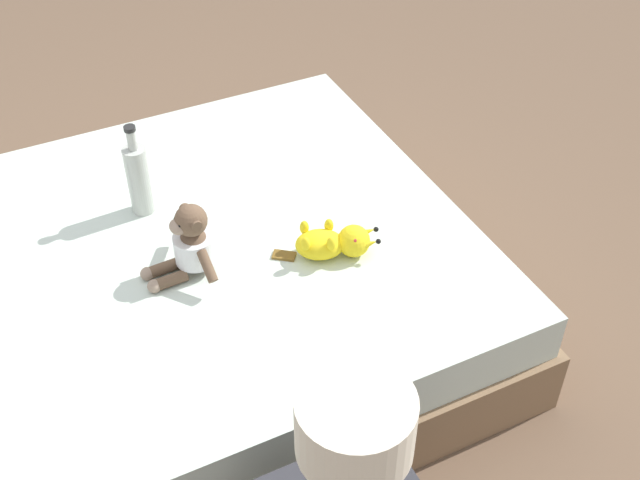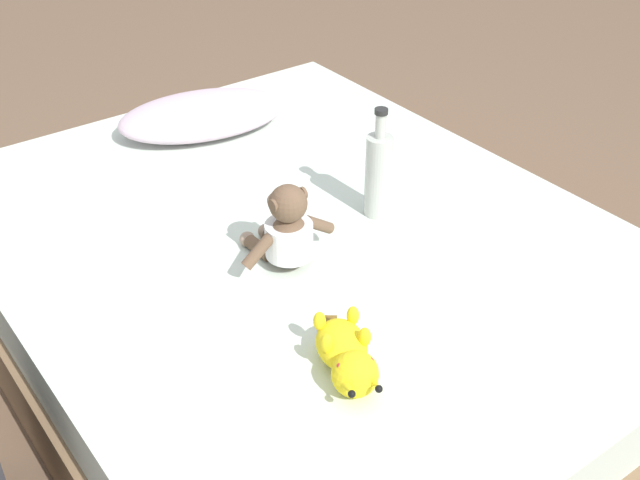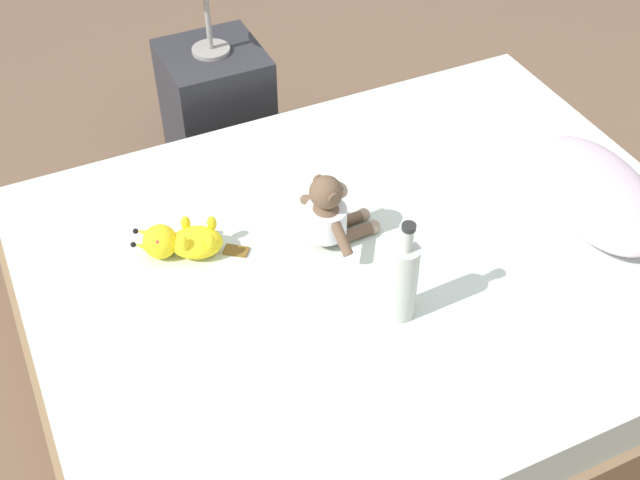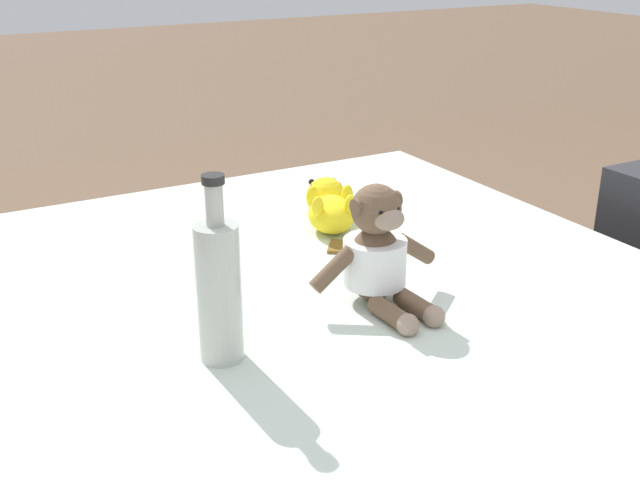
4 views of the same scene
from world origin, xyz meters
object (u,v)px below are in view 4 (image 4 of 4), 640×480
at_px(plush_monkey, 378,255).
at_px(plush_yellow_creature, 329,206).
at_px(bed, 355,431).
at_px(glass_bottle, 219,288).

relative_size(plush_monkey, plush_yellow_creature, 0.90).
distance_m(bed, plush_monkey, 0.33).
distance_m(plush_monkey, plush_yellow_creature, 0.43).
height_order(plush_monkey, glass_bottle, glass_bottle).
bearing_deg(plush_monkey, bed, 43.39).
bearing_deg(glass_bottle, plush_yellow_creature, -135.59).
height_order(plush_monkey, plush_yellow_creature, plush_monkey).
height_order(bed, plush_monkey, plush_monkey).
xyz_separation_m(bed, plush_yellow_creature, (-0.23, -0.51, 0.25)).
distance_m(bed, plush_yellow_creature, 0.61).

